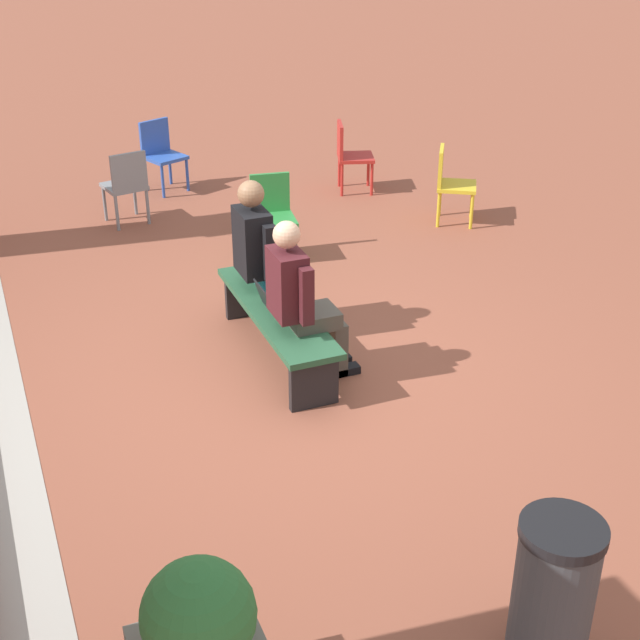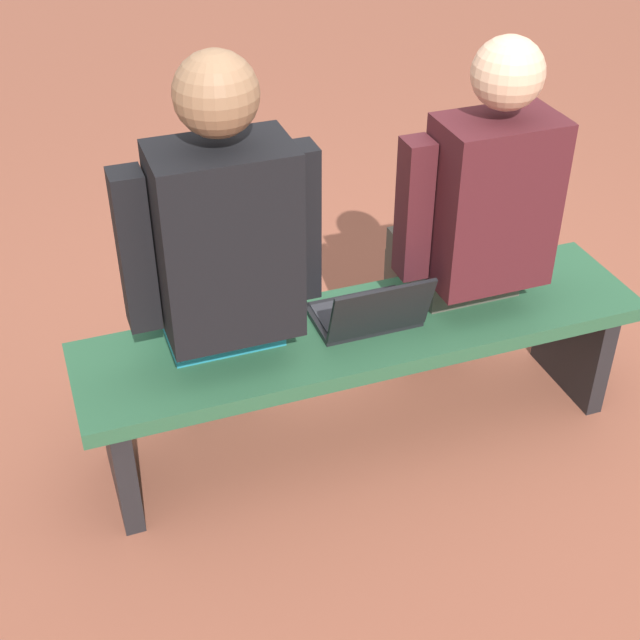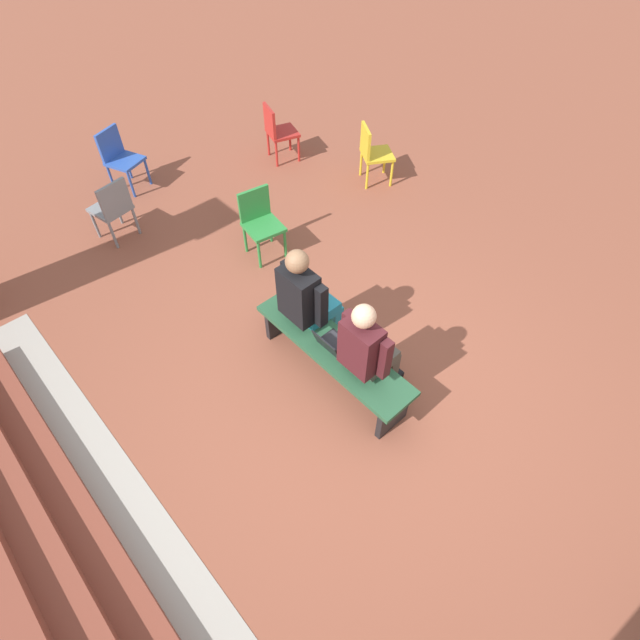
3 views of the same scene
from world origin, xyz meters
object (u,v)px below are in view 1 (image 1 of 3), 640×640
at_px(person_student, 301,296).
at_px(person_adult, 266,254).
at_px(laptop, 275,302).
at_px(plastic_chair_foreground, 126,183).
at_px(plastic_chair_mid_courtyard, 349,153).
at_px(plastic_chair_far_right, 161,151).
at_px(litter_bin, 553,594).
at_px(plastic_chair_far_left, 272,211).
at_px(plastic_chair_by_pillar, 450,180).
at_px(bench, 277,318).

height_order(person_student, person_adult, person_adult).
xyz_separation_m(laptop, plastic_chair_foreground, (3.42, 0.50, -0.02)).
height_order(plastic_chair_mid_courtyard, plastic_chair_far_right, same).
height_order(laptop, plastic_chair_foreground, plastic_chair_foreground).
xyz_separation_m(plastic_chair_far_right, litter_bin, (-7.86, -0.09, -0.05)).
distance_m(person_adult, plastic_chair_far_left, 1.68).
relative_size(person_adult, plastic_chair_by_pillar, 1.63).
bearing_deg(person_adult, plastic_chair_by_pillar, -57.87).
bearing_deg(laptop, plastic_chair_far_right, -1.63).
bearing_deg(litter_bin, person_adult, 2.04).
xyz_separation_m(plastic_chair_foreground, litter_bin, (-6.84, -0.72, -0.05)).
bearing_deg(person_student, bench, 9.92).
distance_m(plastic_chair_far_right, plastic_chair_foreground, 1.20).
relative_size(person_student, plastic_chair_far_right, 1.57).
distance_m(plastic_chair_foreground, litter_bin, 6.88).
bearing_deg(plastic_chair_mid_courtyard, bench, 148.00).
bearing_deg(plastic_chair_mid_courtyard, litter_bin, 164.00).
height_order(person_student, plastic_chair_foreground, person_student).
bearing_deg(litter_bin, plastic_chair_by_pillar, -24.97).
bearing_deg(laptop, person_adult, -10.49).
bearing_deg(plastic_chair_far_right, bench, 178.52).
bearing_deg(laptop, person_student, -168.08).
bearing_deg(person_student, laptop, 11.92).
height_order(bench, person_adult, person_adult).
bearing_deg(person_student, plastic_chair_far_left, -14.37).
distance_m(person_adult, plastic_chair_mid_courtyard, 3.76).
bearing_deg(plastic_chair_by_pillar, laptop, 127.44).
xyz_separation_m(bench, plastic_chair_far_right, (4.44, -0.11, 0.13)).
height_order(bench, plastic_chair_mid_courtyard, plastic_chair_mid_courtyard).
bearing_deg(plastic_chair_mid_courtyard, plastic_chair_foreground, 92.20).
distance_m(laptop, plastic_chair_far_right, 4.45).
xyz_separation_m(laptop, plastic_chair_mid_courtyard, (3.53, -2.21, -0.02)).
bearing_deg(plastic_chair_far_right, person_adult, 179.35).
xyz_separation_m(person_adult, plastic_chair_foreground, (2.98, 0.58, -0.25)).
height_order(person_student, litter_bin, person_student).
height_order(laptop, litter_bin, litter_bin).
xyz_separation_m(plastic_chair_far_left, plastic_chair_far_right, (2.46, 0.56, 0.00)).
height_order(plastic_chair_far_left, plastic_chair_by_pillar, same).
height_order(bench, plastic_chair_by_pillar, plastic_chair_by_pillar).
relative_size(person_student, plastic_chair_by_pillar, 1.57).
relative_size(bench, plastic_chair_far_left, 2.14).
bearing_deg(plastic_chair_far_left, laptop, 161.06).
distance_m(bench, laptop, 0.15).
distance_m(person_student, person_adult, 0.81).
bearing_deg(plastic_chair_far_left, plastic_chair_by_pillar, -85.50).
bearing_deg(litter_bin, bench, 3.45).
bearing_deg(person_adult, litter_bin, -177.96).
bearing_deg(plastic_chair_mid_courtyard, plastic_chair_far_right, 66.18).
relative_size(person_adult, plastic_chair_foreground, 1.63).
relative_size(plastic_chair_far_right, litter_bin, 0.98).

